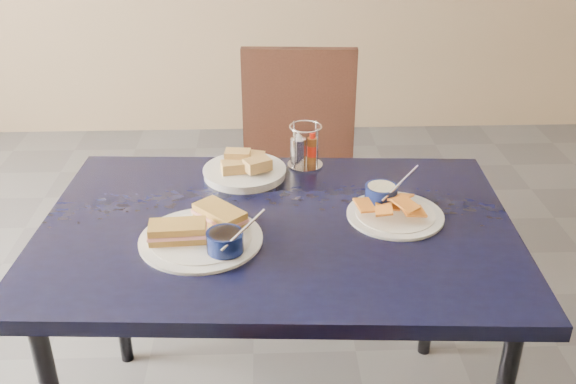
{
  "coord_description": "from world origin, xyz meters",
  "views": [
    {
      "loc": [
        0.06,
        -1.49,
        1.61
      ],
      "look_at": [
        0.12,
        0.01,
        0.82
      ],
      "focal_mm": 40.0,
      "sensor_mm": 36.0,
      "label": 1
    }
  ],
  "objects_px": {
    "plantain_plate": "(390,206)",
    "bread_basket": "(245,169)",
    "condiment_caddy": "(304,149)",
    "sandwich_plate": "(204,232)",
    "chair_far": "(297,156)",
    "dining_table": "(277,243)"
  },
  "relations": [
    {
      "from": "sandwich_plate",
      "to": "bread_basket",
      "type": "distance_m",
      "value": 0.38
    },
    {
      "from": "plantain_plate",
      "to": "bread_basket",
      "type": "relative_size",
      "value": 1.06
    },
    {
      "from": "plantain_plate",
      "to": "bread_basket",
      "type": "xyz_separation_m",
      "value": [
        -0.4,
        0.24,
        0.0
      ]
    },
    {
      "from": "dining_table",
      "to": "sandwich_plate",
      "type": "bearing_deg",
      "value": -156.31
    },
    {
      "from": "sandwich_plate",
      "to": "plantain_plate",
      "type": "distance_m",
      "value": 0.51
    },
    {
      "from": "dining_table",
      "to": "plantain_plate",
      "type": "xyz_separation_m",
      "value": [
        0.31,
        0.04,
        0.08
      ]
    },
    {
      "from": "dining_table",
      "to": "condiment_caddy",
      "type": "height_order",
      "value": "condiment_caddy"
    },
    {
      "from": "dining_table",
      "to": "condiment_caddy",
      "type": "distance_m",
      "value": 0.38
    },
    {
      "from": "dining_table",
      "to": "bread_basket",
      "type": "distance_m",
      "value": 0.31
    },
    {
      "from": "chair_far",
      "to": "bread_basket",
      "type": "relative_size",
      "value": 3.89
    },
    {
      "from": "bread_basket",
      "to": "condiment_caddy",
      "type": "distance_m",
      "value": 0.2
    },
    {
      "from": "condiment_caddy",
      "to": "sandwich_plate",
      "type": "bearing_deg",
      "value": -122.41
    },
    {
      "from": "dining_table",
      "to": "bread_basket",
      "type": "relative_size",
      "value": 5.23
    },
    {
      "from": "chair_far",
      "to": "bread_basket",
      "type": "height_order",
      "value": "chair_far"
    },
    {
      "from": "condiment_caddy",
      "to": "chair_far",
      "type": "bearing_deg",
      "value": 89.37
    },
    {
      "from": "dining_table",
      "to": "bread_basket",
      "type": "height_order",
      "value": "bread_basket"
    },
    {
      "from": "chair_far",
      "to": "condiment_caddy",
      "type": "bearing_deg",
      "value": -90.63
    },
    {
      "from": "sandwich_plate",
      "to": "bread_basket",
      "type": "height_order",
      "value": "sandwich_plate"
    },
    {
      "from": "sandwich_plate",
      "to": "dining_table",
      "type": "bearing_deg",
      "value": 23.69
    },
    {
      "from": "sandwich_plate",
      "to": "plantain_plate",
      "type": "xyz_separation_m",
      "value": [
        0.49,
        0.12,
        -0.0
      ]
    },
    {
      "from": "chair_far",
      "to": "sandwich_plate",
      "type": "bearing_deg",
      "value": -106.51
    },
    {
      "from": "dining_table",
      "to": "chair_far",
      "type": "distance_m",
      "value": 0.88
    }
  ]
}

